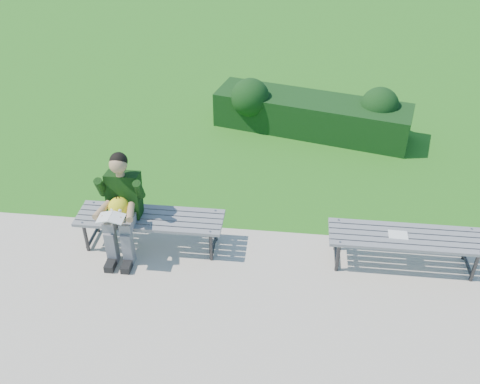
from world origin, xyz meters
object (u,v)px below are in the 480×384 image
at_px(hedge, 311,112).
at_px(seated_boy, 121,204).
at_px(bench_left, 150,220).
at_px(paper_sheet, 398,235).
at_px(bench_right, 406,239).

distance_m(hedge, seated_boy, 4.11).
bearing_deg(bench_left, seated_boy, -162.27).
height_order(seated_boy, paper_sheet, seated_boy).
bearing_deg(bench_left, paper_sheet, -0.43).
bearing_deg(paper_sheet, bench_right, 0.00).
height_order(bench_left, paper_sheet, bench_left).
xyz_separation_m(hedge, bench_right, (1.11, -3.34, 0.05)).
bearing_deg(bench_left, bench_right, -0.42).
bearing_deg(bench_left, hedge, 59.38).
bearing_deg(seated_boy, hedge, 56.44).
relative_size(hedge, bench_left, 1.89).
relative_size(hedge, paper_sheet, 15.13).
xyz_separation_m(bench_right, paper_sheet, (-0.10, -0.00, 0.06)).
height_order(bench_right, seated_boy, seated_boy).
xyz_separation_m(hedge, seated_boy, (-2.26, -3.41, 0.35)).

